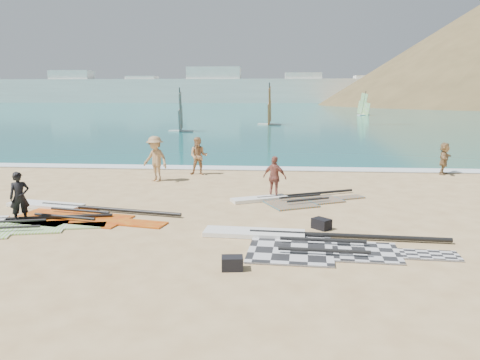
# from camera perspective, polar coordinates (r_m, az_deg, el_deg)

# --- Properties ---
(ground) EXTENTS (300.00, 300.00, 0.00)m
(ground) POSITION_cam_1_polar(r_m,az_deg,el_deg) (11.93, -4.90, -8.27)
(ground) COLOR #D9B67F
(ground) RESTS_ON ground
(sea) EXTENTS (300.00, 240.00, 0.06)m
(sea) POSITION_cam_1_polar(r_m,az_deg,el_deg) (143.18, 3.93, 9.17)
(sea) COLOR #0D5A5E
(sea) RESTS_ON ground
(surf_line) EXTENTS (300.00, 1.20, 0.04)m
(surf_line) POSITION_cam_1_polar(r_m,az_deg,el_deg) (23.81, -0.03, 1.37)
(surf_line) COLOR white
(surf_line) RESTS_ON ground
(far_town) EXTENTS (160.00, 8.00, 12.00)m
(far_town) POSITION_cam_1_polar(r_m,az_deg,el_deg) (162.08, -1.63, 10.96)
(far_town) COLOR white
(far_town) RESTS_ON ground
(rig_grey) EXTENTS (6.54, 2.75, 0.21)m
(rig_grey) POSITION_cam_1_polar(r_m,az_deg,el_deg) (12.29, 7.64, -7.50)
(rig_grey) COLOR black
(rig_grey) RESTS_ON ground
(rig_orange) EXTENTS (4.95, 3.20, 0.19)m
(rig_orange) POSITION_cam_1_polar(r_m,az_deg,el_deg) (16.90, 5.97, -2.41)
(rig_orange) COLOR #FF6000
(rig_orange) RESTS_ON ground
(rig_red) EXTENTS (6.27, 3.08, 0.20)m
(rig_red) POSITION_cam_1_polar(r_m,az_deg,el_deg) (16.10, -20.19, -3.68)
(rig_red) COLOR red
(rig_red) RESTS_ON ground
(gear_bag_near) EXTENTS (0.51, 0.40, 0.30)m
(gear_bag_near) POSITION_cam_1_polar(r_m,az_deg,el_deg) (10.47, -0.95, -10.10)
(gear_bag_near) COLOR black
(gear_bag_near) RESTS_ON ground
(gear_bag_far) EXTENTS (0.60, 0.60, 0.30)m
(gear_bag_far) POSITION_cam_1_polar(r_m,az_deg,el_deg) (13.64, 9.90, -5.28)
(gear_bag_far) COLOR black
(gear_bag_far) RESTS_ON ground
(person_wetsuit) EXTENTS (0.67, 0.62, 1.54)m
(person_wetsuit) POSITION_cam_1_polar(r_m,az_deg,el_deg) (15.41, -25.29, -1.93)
(person_wetsuit) COLOR black
(person_wetsuit) RESTS_ON ground
(beachgoer_left) EXTENTS (0.86, 0.67, 1.78)m
(beachgoer_left) POSITION_cam_1_polar(r_m,az_deg,el_deg) (22.09, -5.08, 2.93)
(beachgoer_left) COLOR tan
(beachgoer_left) RESTS_ON ground
(beachgoer_mid) EXTENTS (1.48, 1.25, 1.98)m
(beachgoer_mid) POSITION_cam_1_polar(r_m,az_deg,el_deg) (20.70, -10.29, 2.56)
(beachgoer_mid) COLOR tan
(beachgoer_mid) RESTS_ON ground
(beachgoer_back) EXTENTS (0.99, 0.73, 1.56)m
(beachgoer_back) POSITION_cam_1_polar(r_m,az_deg,el_deg) (17.17, 4.26, 0.33)
(beachgoer_back) COLOR #9A5446
(beachgoer_back) RESTS_ON ground
(beachgoer_right) EXTENTS (1.03, 1.46, 1.52)m
(beachgoer_right) POSITION_cam_1_polar(r_m,az_deg,el_deg) (24.14, 23.62, 2.42)
(beachgoer_right) COLOR #9A7549
(beachgoer_right) RESTS_ON ground
(windsurfer_left) EXTENTS (2.39, 2.88, 4.29)m
(windsurfer_left) POSITION_cam_1_polar(r_m,az_deg,el_deg) (45.97, -7.25, 7.40)
(windsurfer_left) COLOR white
(windsurfer_left) RESTS_ON ground
(windsurfer_centre) EXTENTS (2.77, 3.30, 4.94)m
(windsurfer_centre) POSITION_cam_1_polar(r_m,az_deg,el_deg) (54.92, 3.61, 8.13)
(windsurfer_centre) COLOR white
(windsurfer_centre) RESTS_ON ground
(windsurfer_right) EXTENTS (2.13, 2.16, 4.05)m
(windsurfer_right) POSITION_cam_1_polar(r_m,az_deg,el_deg) (80.08, 14.84, 8.48)
(windsurfer_right) COLOR white
(windsurfer_right) RESTS_ON ground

